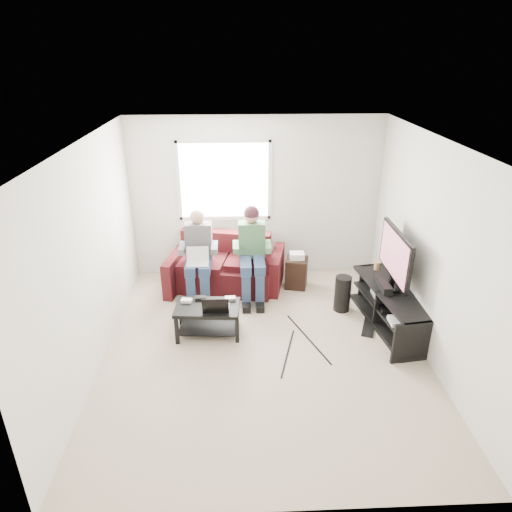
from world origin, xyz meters
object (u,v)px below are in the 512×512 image
object	(u,v)px
tv_stand	(391,310)
subwoofer	(342,294)
sofa	(226,268)
coffee_table	(208,313)
end_table	(296,271)
tv	(395,256)

from	to	relation	value
tv_stand	subwoofer	bearing A→B (deg)	142.95
subwoofer	sofa	bearing A→B (deg)	154.23
tv_stand	sofa	bearing A→B (deg)	151.12
coffee_table	sofa	bearing A→B (deg)	80.32
end_table	coffee_table	bearing A→B (deg)	-136.64
coffee_table	tv_stand	bearing A→B (deg)	1.94
tv	subwoofer	distance (m)	0.99
sofa	end_table	size ratio (longest dim) A/B	3.28
tv_stand	end_table	xyz separation A→B (m)	(-1.15, 1.18, 0.02)
coffee_table	end_table	size ratio (longest dim) A/B	1.48
subwoofer	end_table	world-z (taller)	end_table
tv	subwoofer	size ratio (longest dim) A/B	2.07
tv	sofa	bearing A→B (deg)	153.07
coffee_table	tv	world-z (taller)	tv
subwoofer	end_table	bearing A→B (deg)	127.64
tv	tv_stand	bearing A→B (deg)	-88.53
end_table	sofa	bearing A→B (deg)	176.54
sofa	subwoofer	size ratio (longest dim) A/B	3.62
tv_stand	end_table	distance (m)	1.65
subwoofer	end_table	size ratio (longest dim) A/B	0.90
tv_stand	subwoofer	xyz separation A→B (m)	(-0.57, 0.43, 0.02)
sofa	tv_stand	world-z (taller)	sofa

